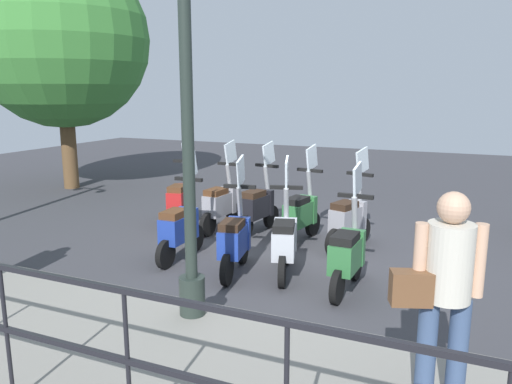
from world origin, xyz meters
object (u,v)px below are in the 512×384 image
at_px(scooter_far_1, 301,213).
at_px(scooter_far_4, 181,199).
at_px(tree_large, 61,40).
at_px(scooter_near_3, 180,227).
at_px(pedestrian_with_bag, 444,285).
at_px(scooter_far_0, 349,218).
at_px(lamp_post_near, 187,124).
at_px(scooter_far_2, 258,206).
at_px(scooter_far_3, 221,203).
at_px(scooter_near_0, 348,253).
at_px(scooter_near_2, 235,239).
at_px(scooter_near_1, 284,240).

height_order(scooter_far_1, scooter_far_4, same).
xyz_separation_m(tree_large, scooter_near_3, (-3.49, -5.35, -3.06)).
bearing_deg(pedestrian_with_bag, scooter_far_0, 1.94).
height_order(lamp_post_near, scooter_far_0, lamp_post_near).
xyz_separation_m(scooter_far_2, scooter_far_4, (-0.09, 1.47, 0.00)).
bearing_deg(pedestrian_with_bag, scooter_far_2, 17.96).
bearing_deg(scooter_far_0, scooter_near_3, 141.98).
xyz_separation_m(scooter_far_1, scooter_far_3, (0.09, 1.49, 0.00)).
height_order(scooter_near_3, scooter_far_3, same).
height_order(lamp_post_near, scooter_near_0, lamp_post_near).
bearing_deg(scooter_far_4, scooter_far_0, -104.86).
xyz_separation_m(tree_large, scooter_far_2, (-1.82, -5.84, -3.06)).
height_order(pedestrian_with_bag, scooter_far_2, pedestrian_with_bag).
xyz_separation_m(scooter_near_2, scooter_far_4, (1.78, 1.94, 0.00)).
relative_size(pedestrian_with_bag, scooter_near_0, 1.03).
xyz_separation_m(scooter_near_2, scooter_far_3, (1.78, 1.14, 0.00)).
relative_size(scooter_near_3, scooter_far_4, 1.00).
distance_m(tree_large, scooter_far_3, 6.31).
height_order(tree_large, scooter_far_3, tree_large).
bearing_deg(scooter_near_1, scooter_far_1, -6.31).
relative_size(scooter_near_2, scooter_near_3, 1.00).
bearing_deg(scooter_near_1, scooter_far_2, 16.76).
height_order(tree_large, scooter_near_3, tree_large).
xyz_separation_m(scooter_far_1, scooter_far_2, (0.18, 0.83, 0.00)).
distance_m(tree_large, scooter_far_0, 8.31).
distance_m(pedestrian_with_bag, scooter_far_0, 4.14).
height_order(pedestrian_with_bag, scooter_near_3, pedestrian_with_bag).
bearing_deg(pedestrian_with_bag, scooter_near_3, 37.06).
distance_m(scooter_near_2, scooter_far_1, 1.72).
bearing_deg(scooter_far_1, scooter_near_2, 177.28).
xyz_separation_m(scooter_far_0, scooter_far_3, (0.13, 2.27, 0.00)).
distance_m(tree_large, scooter_near_0, 9.16).
height_order(lamp_post_near, tree_large, tree_large).
height_order(scooter_near_1, scooter_near_2, same).
xyz_separation_m(pedestrian_with_bag, tree_large, (5.84, 8.99, 2.46)).
relative_size(scooter_near_3, scooter_far_3, 1.00).
distance_m(scooter_far_0, scooter_far_2, 1.62).
distance_m(scooter_near_0, scooter_far_1, 2.03).
relative_size(scooter_near_1, scooter_far_4, 1.00).
bearing_deg(scooter_near_3, scooter_near_0, -95.71).
xyz_separation_m(scooter_near_0, scooter_far_0, (1.64, 0.37, 0.00)).
relative_size(tree_large, scooter_far_0, 3.65).
relative_size(scooter_far_1, scooter_far_3, 1.00).
relative_size(tree_large, scooter_near_2, 3.65).
xyz_separation_m(scooter_far_1, scooter_far_4, (0.10, 2.29, 0.00)).
height_order(scooter_far_1, scooter_far_3, same).
height_order(scooter_near_2, scooter_near_3, same).
bearing_deg(scooter_near_2, scooter_far_4, 36.31).
relative_size(lamp_post_near, scooter_near_3, 2.84).
bearing_deg(scooter_far_4, pedestrian_with_bag, -142.92).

